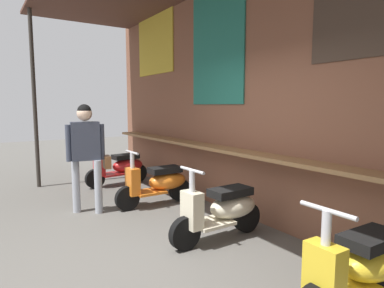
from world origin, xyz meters
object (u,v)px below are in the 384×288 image
at_px(scooter_red, 121,167).
at_px(shopper_with_handbag, 87,147).
at_px(scooter_yellow, 361,267).
at_px(scooter_cream, 223,209).
at_px(scooter_orange, 159,183).

height_order(scooter_red, shopper_with_handbag, shopper_with_handbag).
xyz_separation_m(scooter_yellow, shopper_with_handbag, (-3.82, -1.13, 0.67)).
bearing_deg(scooter_cream, shopper_with_handbag, -61.92).
bearing_deg(shopper_with_handbag, scooter_red, -27.14).
bearing_deg(shopper_with_handbag, scooter_orange, -93.14).
bearing_deg(scooter_yellow, scooter_orange, -88.54).
relative_size(scooter_orange, scooter_cream, 1.00).
bearing_deg(scooter_cream, scooter_yellow, 88.65).
height_order(scooter_cream, scooter_yellow, same).
bearing_deg(scooter_cream, scooter_red, -91.35).
height_order(scooter_orange, scooter_cream, same).
bearing_deg(shopper_with_handbag, scooter_cream, -141.15).
xyz_separation_m(scooter_red, scooter_orange, (1.78, 0.00, 0.00)).
height_order(scooter_yellow, shopper_with_handbag, shopper_with_handbag).
distance_m(scooter_orange, shopper_with_handbag, 1.34).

